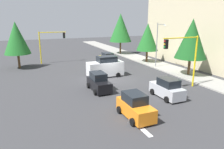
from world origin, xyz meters
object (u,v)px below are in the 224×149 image
at_px(car_silver, 167,89).
at_px(car_black, 99,82).
at_px(tree_roadside_near, 192,39).
at_px(delivery_van_white, 105,67).
at_px(traffic_signal_near_left, 183,52).
at_px(tree_roadside_mid, 148,37).
at_px(car_orange, 135,107).
at_px(tree_opposite_side, 16,38).
at_px(car_yellow, 107,59).
at_px(street_lamp_curbside, 158,40).
at_px(tree_roadside_far, 121,28).
at_px(traffic_signal_far_right, 51,41).

relative_size(car_silver, car_black, 0.97).
relative_size(tree_roadside_near, delivery_van_white, 1.60).
bearing_deg(traffic_signal_near_left, tree_roadside_mid, 163.00).
xyz_separation_m(car_silver, car_orange, (2.63, -5.09, -0.00)).
bearing_deg(car_orange, tree_roadside_mid, 145.61).
bearing_deg(car_orange, tree_opposite_side, -159.29).
xyz_separation_m(traffic_signal_near_left, tree_opposite_side, (-18.00, -16.72, 0.61)).
distance_m(car_orange, car_yellow, 20.61).
relative_size(tree_opposite_side, tree_roadside_near, 0.94).
bearing_deg(tree_roadside_near, car_yellow, -146.96).
bearing_deg(car_yellow, street_lamp_curbside, 46.38).
xyz_separation_m(tree_roadside_far, delivery_van_white, (16.00, -9.76, -4.41)).
bearing_deg(traffic_signal_near_left, delivery_van_white, -143.21).
distance_m(tree_roadside_far, delivery_van_white, 19.26).
bearing_deg(car_black, traffic_signal_near_left, 71.32).
height_order(car_silver, car_black, same).
distance_m(street_lamp_curbside, car_orange, 18.57).
height_order(street_lamp_curbside, car_silver, street_lamp_curbside).
distance_m(traffic_signal_near_left, tree_roadside_near, 6.30).
relative_size(delivery_van_white, car_black, 1.21).
distance_m(car_black, car_yellow, 13.92).
xyz_separation_m(traffic_signal_near_left, street_lamp_curbside, (-9.61, 3.48, 0.24)).
distance_m(tree_roadside_mid, car_orange, 22.51).
relative_size(traffic_signal_far_right, car_silver, 1.42).
bearing_deg(car_black, tree_roadside_near, 94.43).
distance_m(tree_opposite_side, car_silver, 24.21).
height_order(tree_opposite_side, tree_roadside_far, tree_roadside_far).
relative_size(tree_roadside_near, car_yellow, 1.91).
relative_size(street_lamp_curbside, tree_opposite_side, 0.97).
xyz_separation_m(tree_opposite_side, tree_roadside_far, (-6.00, 20.50, 0.97)).
height_order(car_black, car_yellow, same).
relative_size(traffic_signal_near_left, street_lamp_curbside, 0.83).
xyz_separation_m(delivery_van_white, car_silver, (9.70, 2.80, -0.39)).
xyz_separation_m(tree_roadside_near, car_black, (1.05, -13.52, -4.13)).
distance_m(street_lamp_curbside, car_yellow, 9.21).
height_order(tree_opposite_side, car_orange, tree_opposite_side).
relative_size(car_silver, car_yellow, 0.96).
xyz_separation_m(traffic_signal_near_left, tree_roadside_mid, (-14.00, 4.28, 0.38)).
distance_m(tree_opposite_side, car_orange, 24.19).
height_order(tree_opposite_side, car_black, tree_opposite_side).
bearing_deg(delivery_van_white, street_lamp_curbside, 99.66).
distance_m(traffic_signal_far_right, tree_roadside_near, 22.77).
bearing_deg(tree_roadside_mid, car_black, -49.68).
xyz_separation_m(traffic_signal_far_right, street_lamp_curbside, (10.39, 14.87, 0.45)).
height_order(tree_opposite_side, tree_roadside_near, tree_roadside_near).
bearing_deg(tree_roadside_far, tree_opposite_side, -73.69).
bearing_deg(car_silver, traffic_signal_near_left, 118.17).
distance_m(tree_roadside_mid, car_black, 17.45).
distance_m(tree_roadside_mid, tree_roadside_far, 10.09).
bearing_deg(tree_opposite_side, delivery_van_white, 47.04).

